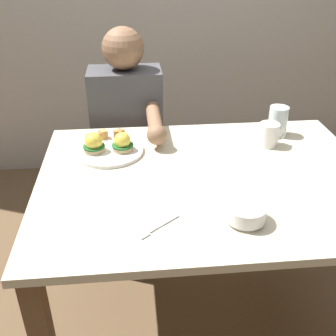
{
  "coord_description": "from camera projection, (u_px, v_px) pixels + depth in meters",
  "views": [
    {
      "loc": [
        -0.26,
        -1.21,
        1.48
      ],
      "look_at": [
        -0.14,
        0.0,
        0.78
      ],
      "focal_mm": 43.32,
      "sensor_mm": 36.0,
      "label": 1
    }
  ],
  "objects": [
    {
      "name": "eggs_benedict_plate",
      "position": [
        108.0,
        146.0,
        1.58
      ],
      "size": [
        0.27,
        0.27,
        0.09
      ],
      "color": "white",
      "rests_on": "dining_table"
    },
    {
      "name": "ground_plane",
      "position": [
        200.0,
        318.0,
        1.8
      ],
      "size": [
        6.0,
        6.0,
        0.0
      ],
      "primitive_type": "plane",
      "color": "brown"
    },
    {
      "name": "fruit_bowl",
      "position": [
        246.0,
        213.0,
        1.19
      ],
      "size": [
        0.12,
        0.12,
        0.05
      ],
      "color": "white",
      "rests_on": "dining_table"
    },
    {
      "name": "dining_table",
      "position": [
        206.0,
        201.0,
        1.49
      ],
      "size": [
        1.2,
        0.9,
        0.74
      ],
      "color": "beige",
      "rests_on": "ground_plane"
    },
    {
      "name": "diner_person",
      "position": [
        128.0,
        132.0,
        1.98
      ],
      "size": [
        0.34,
        0.54,
        1.14
      ],
      "color": "#33333D",
      "rests_on": "ground_plane"
    },
    {
      "name": "water_glass_near",
      "position": [
        277.0,
        123.0,
        1.71
      ],
      "size": [
        0.08,
        0.08,
        0.12
      ],
      "color": "silver",
      "rests_on": "dining_table"
    },
    {
      "name": "fork",
      "position": [
        156.0,
        227.0,
        1.18
      ],
      "size": [
        0.13,
        0.11,
        0.0
      ],
      "color": "silver",
      "rests_on": "dining_table"
    },
    {
      "name": "coffee_mug",
      "position": [
        269.0,
        134.0,
        1.62
      ],
      "size": [
        0.11,
        0.08,
        0.09
      ],
      "color": "white",
      "rests_on": "dining_table"
    }
  ]
}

